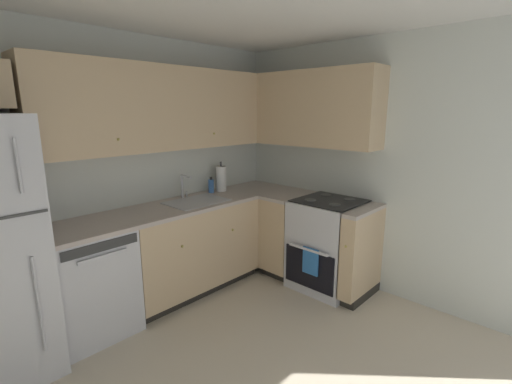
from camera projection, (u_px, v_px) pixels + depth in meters
wall_back at (127, 172)px, 3.30m from camera, size 3.51×0.05×2.44m
wall_right at (395, 171)px, 3.33m from camera, size 0.05×3.63×2.44m
dishwasher at (89, 282)px, 2.86m from camera, size 0.60×0.63×0.87m
lower_cabinets_back at (190, 248)px, 3.56m from camera, size 1.36×0.62×0.87m
countertop_back at (188, 205)px, 3.46m from camera, size 2.57×0.60×0.03m
lower_cabinets_right at (308, 240)px, 3.77m from camera, size 0.62×1.12×0.87m
countertop_right at (309, 199)px, 3.67m from camera, size 0.60×1.12×0.03m
oven_range at (328, 244)px, 3.62m from camera, size 0.68×0.62×1.05m
upper_cabinets_back at (160, 109)px, 3.24m from camera, size 2.25×0.34×0.75m
upper_cabinets_right at (303, 109)px, 3.70m from camera, size 0.32×1.65×0.75m
sink at (197, 206)px, 3.51m from camera, size 0.56×0.40×0.10m
faucet at (184, 185)px, 3.61m from camera, size 0.07×0.16×0.24m
soap_bottle at (211, 186)px, 3.88m from camera, size 0.06×0.06×0.17m
paper_towel_roll at (221, 179)px, 3.94m from camera, size 0.11×0.11×0.34m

